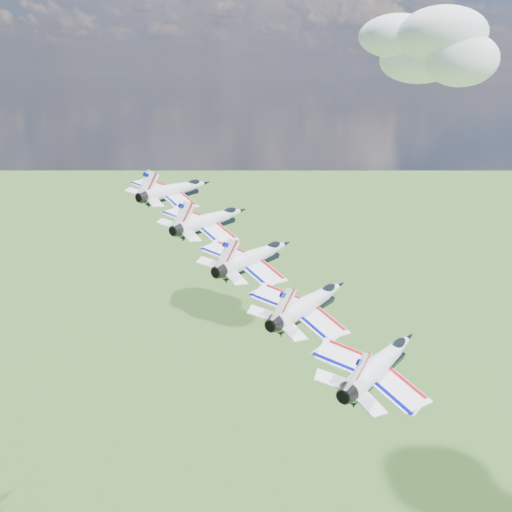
% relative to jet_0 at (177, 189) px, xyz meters
% --- Properties ---
extents(cloud_far, '(65.51, 51.47, 25.74)m').
position_rel_jet_0_xyz_m(cloud_far, '(46.26, 200.10, 29.27)').
color(cloud_far, white).
extents(jet_0, '(18.79, 21.07, 8.08)m').
position_rel_jet_0_xyz_m(jet_0, '(0.00, 0.00, 0.00)').
color(jet_0, white).
extents(jet_1, '(18.79, 21.07, 8.08)m').
position_rel_jet_0_xyz_m(jet_1, '(8.45, -8.49, -2.56)').
color(jet_1, white).
extents(jet_2, '(18.79, 21.07, 8.08)m').
position_rel_jet_0_xyz_m(jet_2, '(16.89, -16.97, -5.13)').
color(jet_2, silver).
extents(jet_3, '(18.79, 21.07, 8.08)m').
position_rel_jet_0_xyz_m(jet_3, '(25.34, -25.46, -7.69)').
color(jet_3, silver).
extents(jet_4, '(18.79, 21.07, 8.08)m').
position_rel_jet_0_xyz_m(jet_4, '(33.78, -33.94, -10.26)').
color(jet_4, white).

